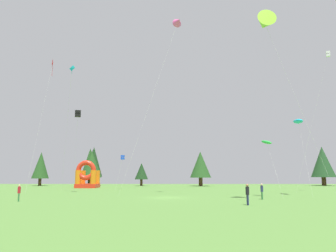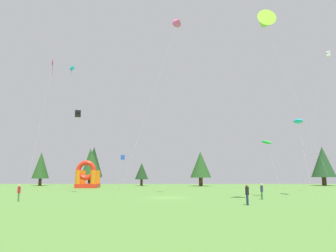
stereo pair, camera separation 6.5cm
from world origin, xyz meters
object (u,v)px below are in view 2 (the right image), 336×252
(kite_lime_delta, at_px, (264,23))
(person_left_edge, at_px, (247,192))
(kite_pink_delta, at_px, (178,21))
(person_far_side, at_px, (19,191))
(inflatable_blue_arch, at_px, (87,178))
(kite_cyan_parafoil, at_px, (298,121))
(kite_white_box, at_px, (328,55))
(kite_black_box, at_px, (78,114))
(kite_green_parafoil, at_px, (266,142))
(kite_red_diamond, at_px, (53,65))
(kite_blue_box, at_px, (123,157))
(person_midfield, at_px, (262,190))
(kite_teal_diamond, at_px, (72,71))

(kite_lime_delta, relative_size, person_left_edge, 10.97)
(kite_pink_delta, xyz_separation_m, person_left_edge, (5.78, -14.48, -23.75))
(kite_pink_delta, bearing_deg, person_far_side, -147.83)
(inflatable_blue_arch, bearing_deg, kite_cyan_parafoil, -35.91)
(kite_cyan_parafoil, bearing_deg, kite_pink_delta, 177.32)
(kite_lime_delta, relative_size, kite_white_box, 0.90)
(kite_black_box, relative_size, kite_green_parafoil, 1.73)
(kite_red_diamond, bearing_deg, kite_blue_box, 42.29)
(person_midfield, bearing_deg, kite_white_box, 129.72)
(kite_pink_delta, bearing_deg, kite_red_diamond, 159.44)
(kite_blue_box, relative_size, inflatable_blue_arch, 1.12)
(kite_blue_box, bearing_deg, inflatable_blue_arch, 140.59)
(kite_teal_diamond, distance_m, person_far_side, 25.50)
(kite_blue_box, height_order, kite_black_box, kite_black_box)
(kite_blue_box, distance_m, kite_black_box, 14.83)
(inflatable_blue_arch, bearing_deg, kite_green_parafoil, -42.52)
(person_midfield, xyz_separation_m, person_left_edge, (-3.21, -6.76, 0.09))
(kite_red_diamond, bearing_deg, person_far_side, -76.82)
(person_midfield, bearing_deg, kite_pink_delta, -133.02)
(kite_pink_delta, bearing_deg, kite_lime_delta, -48.15)
(kite_pink_delta, height_order, person_left_edge, kite_pink_delta)
(kite_lime_delta, relative_size, person_midfield, 11.88)
(kite_white_box, bearing_deg, kite_blue_box, 162.59)
(kite_cyan_parafoil, bearing_deg, person_midfield, -136.31)
(kite_blue_box, relative_size, kite_lime_delta, 0.31)
(inflatable_blue_arch, bearing_deg, kite_lime_delta, -51.27)
(kite_blue_box, height_order, kite_red_diamond, kite_red_diamond)
(kite_lime_delta, distance_m, inflatable_blue_arch, 48.13)
(kite_blue_box, bearing_deg, person_midfield, -52.77)
(kite_lime_delta, relative_size, inflatable_blue_arch, 3.59)
(kite_teal_diamond, height_order, kite_red_diamond, kite_red_diamond)
(kite_cyan_parafoil, xyz_separation_m, kite_lime_delta, (-6.93, -9.67, 9.48))
(kite_blue_box, relative_size, kite_pink_delta, 0.25)
(kite_teal_diamond, bearing_deg, kite_cyan_parafoil, -12.65)
(kite_green_parafoil, bearing_deg, kite_cyan_parafoil, 22.77)
(kite_blue_box, xyz_separation_m, inflatable_blue_arch, (-8.47, 6.96, -3.92))
(kite_black_box, relative_size, kite_red_diamond, 0.58)
(kite_cyan_parafoil, height_order, kite_white_box, kite_white_box)
(kite_green_parafoil, bearing_deg, kite_lime_delta, -103.92)
(kite_pink_delta, distance_m, inflatable_blue_arch, 38.41)
(kite_cyan_parafoil, bearing_deg, kite_lime_delta, -125.60)
(kite_red_diamond, distance_m, person_midfield, 39.35)
(kite_black_box, distance_m, person_midfield, 29.97)
(kite_red_diamond, relative_size, person_left_edge, 11.67)
(kite_pink_delta, xyz_separation_m, kite_cyan_parafoil, (16.28, -0.76, -14.95))
(kite_lime_delta, xyz_separation_m, kite_red_diamond, (-30.36, 18.32, 1.75))
(kite_lime_delta, bearing_deg, kite_cyan_parafoil, 54.40)
(kite_white_box, bearing_deg, person_far_side, -157.60)
(kite_blue_box, xyz_separation_m, kite_lime_delta, (19.63, -28.08, 13.37))
(kite_lime_delta, bearing_deg, kite_white_box, 47.71)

